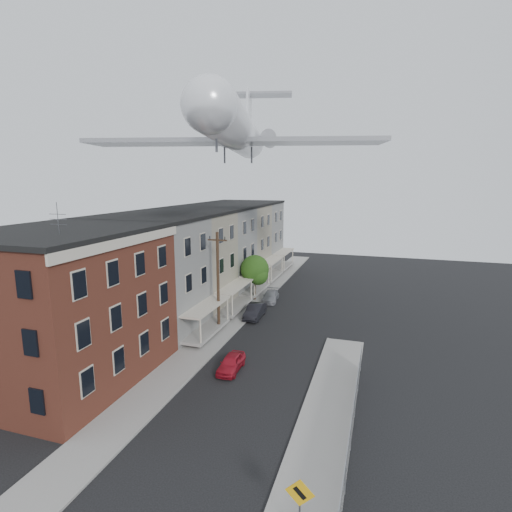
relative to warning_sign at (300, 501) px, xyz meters
The scene contains 19 objects.
ground 6.00m from the warning_sign, 169.62° to the left, with size 120.00×120.00×0.00m, color black.
sidewalk_left 27.44m from the warning_sign, 113.92° to the left, with size 3.00×62.00×0.12m, color gray.
sidewalk_right 7.26m from the warning_sign, 90.82° to the left, with size 3.00×26.00×0.12m, color gray.
curb_left 26.88m from the warning_sign, 111.09° to the left, with size 0.15×62.00×0.14m, color gray.
curb_right 7.42m from the warning_sign, 102.44° to the left, with size 0.15×26.00×0.14m, color gray.
corner_building 19.62m from the warning_sign, 155.48° to the left, with size 10.31×12.30×12.15m.
row_house_a 25.02m from the warning_sign, 135.06° to the left, with size 11.98×7.00×10.30m.
row_house_b 30.34m from the warning_sign, 125.60° to the left, with size 11.98×7.00×10.30m.
row_house_c 36.23m from the warning_sign, 119.12° to the left, with size 11.98×7.00×10.30m.
row_house_d 42.46m from the warning_sign, 114.51° to the left, with size 11.98×7.00×10.30m.
row_house_e 48.90m from the warning_sign, 111.09° to the left, with size 11.98×7.00×10.30m.
chainlink_fence 6.25m from the warning_sign, 76.92° to the left, with size 0.06×18.06×1.90m.
warning_sign is the anchor object (origin of this frame).
utility_pole 22.25m from the warning_sign, 120.48° to the left, with size 1.80×0.26×9.00m.
street_tree 30.96m from the warning_sign, 110.58° to the left, with size 3.22×3.20×5.20m.
car_near 14.36m from the warning_sign, 121.16° to the left, with size 1.36×3.39×1.16m, color #AD1626.
car_mid 25.24m from the warning_sign, 111.40° to the left, with size 1.43×4.10×1.35m, color black.
car_far 30.63m from the warning_sign, 107.49° to the left, with size 1.59×3.91×1.14m, color gray.
airplane 29.72m from the warning_sign, 115.05° to the left, with size 25.52×29.17×8.39m.
Camera 1 is at (7.88, -13.50, 13.35)m, focal length 28.00 mm.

